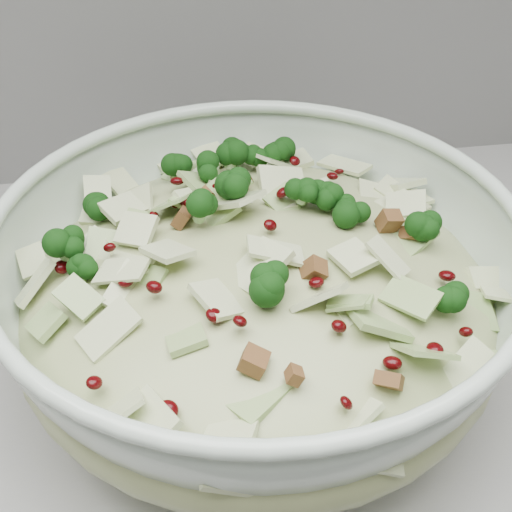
# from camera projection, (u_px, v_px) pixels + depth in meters

# --- Properties ---
(mixing_bowl) EXTENTS (0.53, 0.53, 0.17)m
(mixing_bowl) POSITION_uv_depth(u_px,v_px,m) (258.00, 301.00, 0.58)
(mixing_bowl) COLOR beige
(mixing_bowl) RESTS_ON counter
(salad) EXTENTS (0.53, 0.53, 0.17)m
(salad) POSITION_uv_depth(u_px,v_px,m) (258.00, 276.00, 0.56)
(salad) COLOR tan
(salad) RESTS_ON mixing_bowl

